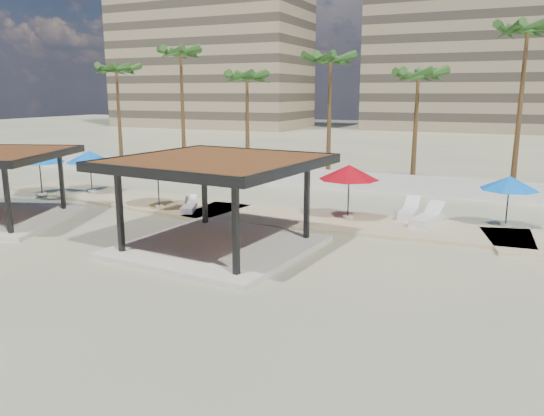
{
  "coord_description": "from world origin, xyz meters",
  "views": [
    {
      "loc": [
        8.93,
        -16.68,
        6.17
      ],
      "look_at": [
        -0.15,
        3.12,
        1.4
      ],
      "focal_mm": 35.0,
      "sensor_mm": 36.0,
      "label": 1
    }
  ],
  "objects_px": {
    "lounger_a": "(189,207)",
    "lounger_c": "(427,219)",
    "lounger_b": "(409,212)",
    "pavilion_central": "(217,195)",
    "umbrella_a": "(90,157)",
    "umbrella_c": "(349,172)"
  },
  "relations": [
    {
      "from": "pavilion_central",
      "to": "lounger_c",
      "type": "bearing_deg",
      "value": 50.12
    },
    {
      "from": "pavilion_central",
      "to": "umbrella_a",
      "type": "xyz_separation_m",
      "value": [
        -12.87,
        6.74,
        0.14
      ]
    },
    {
      "from": "lounger_a",
      "to": "lounger_b",
      "type": "relative_size",
      "value": 0.85
    },
    {
      "from": "pavilion_central",
      "to": "umbrella_a",
      "type": "distance_m",
      "value": 14.53
    },
    {
      "from": "lounger_b",
      "to": "lounger_c",
      "type": "xyz_separation_m",
      "value": [
        1.05,
        -1.2,
        0.01
      ]
    },
    {
      "from": "lounger_b",
      "to": "umbrella_a",
      "type": "bearing_deg",
      "value": 94.06
    },
    {
      "from": "pavilion_central",
      "to": "umbrella_c",
      "type": "bearing_deg",
      "value": 68.38
    },
    {
      "from": "pavilion_central",
      "to": "lounger_c",
      "type": "xyz_separation_m",
      "value": [
        7.09,
        7.03,
        -1.8
      ]
    },
    {
      "from": "lounger_b",
      "to": "umbrella_c",
      "type": "bearing_deg",
      "value": 120.25
    },
    {
      "from": "lounger_a",
      "to": "lounger_b",
      "type": "xyz_separation_m",
      "value": [
        10.6,
        3.41,
        0.04
      ]
    },
    {
      "from": "umbrella_a",
      "to": "pavilion_central",
      "type": "bearing_deg",
      "value": -27.66
    },
    {
      "from": "lounger_a",
      "to": "lounger_c",
      "type": "xyz_separation_m",
      "value": [
        11.65,
        2.22,
        0.05
      ]
    },
    {
      "from": "lounger_b",
      "to": "lounger_c",
      "type": "height_order",
      "value": "lounger_c"
    },
    {
      "from": "umbrella_a",
      "to": "lounger_a",
      "type": "xyz_separation_m",
      "value": [
        8.31,
        -1.93,
        -1.99
      ]
    },
    {
      "from": "lounger_a",
      "to": "lounger_c",
      "type": "height_order",
      "value": "lounger_c"
    },
    {
      "from": "pavilion_central",
      "to": "lounger_b",
      "type": "bearing_deg",
      "value": 59.06
    },
    {
      "from": "pavilion_central",
      "to": "lounger_a",
      "type": "height_order",
      "value": "pavilion_central"
    },
    {
      "from": "umbrella_a",
      "to": "umbrella_c",
      "type": "relative_size",
      "value": 0.89
    },
    {
      "from": "umbrella_a",
      "to": "lounger_b",
      "type": "xyz_separation_m",
      "value": [
        18.91,
        1.48,
        -1.95
      ]
    },
    {
      "from": "umbrella_a",
      "to": "lounger_a",
      "type": "bearing_deg",
      "value": -13.07
    },
    {
      "from": "lounger_a",
      "to": "lounger_c",
      "type": "bearing_deg",
      "value": -103.16
    },
    {
      "from": "lounger_a",
      "to": "lounger_b",
      "type": "distance_m",
      "value": 11.14
    }
  ]
}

